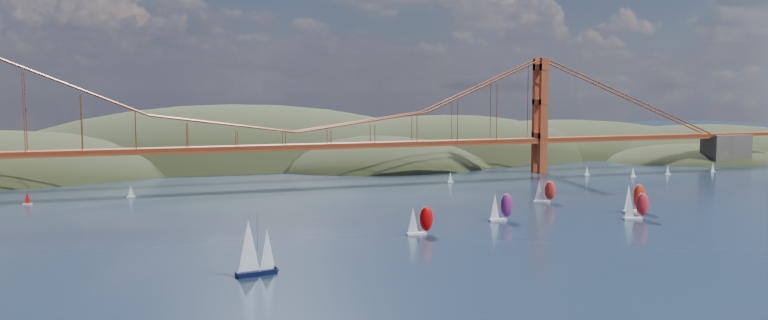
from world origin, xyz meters
The scene contains 16 objects.
ground centered at (0.00, 0.00, 0.00)m, with size 1200.00×1200.00×0.00m, color black.
headlands centered at (44.95, 278.29, -12.46)m, with size 725.00×225.00×96.00m.
bridge centered at (-1.75, 180.00, 32.23)m, with size 552.00×12.00×55.00m.
sloop_navy centered at (-43.33, 27.44, 6.17)m, with size 9.34×5.81×13.99m.
racer_0 centered at (8.17, 57.74, 4.24)m, with size 7.77×3.12×8.98m.
racer_1 centered at (81.23, 57.63, 4.54)m, with size 8.52×4.04×9.61m.
racer_2 centered at (89.20, 68.98, 5.00)m, with size 9.38×4.51×10.58m.
racer_3 centered at (72.46, 97.19, 4.18)m, with size 7.92×5.14×8.85m.
racer_rwb centered at (40.05, 69.46, 4.53)m, with size 8.44×3.63×9.60m.
distant_boat_2 centered at (-102.51, 153.28, 2.41)m, with size 3.00×2.00×4.70m.
distant_boat_3 centered at (-67.78, 159.08, 2.41)m, with size 3.00×2.00×4.70m.
distant_boat_4 centered at (134.27, 160.96, 2.41)m, with size 3.00×2.00×4.70m.
distant_boat_5 centered at (150.94, 149.13, 2.41)m, with size 3.00×2.00×4.70m.
distant_boat_6 centered at (172.58, 151.70, 2.41)m, with size 3.00×2.00×4.70m.
distant_boat_7 centered at (201.04, 153.69, 2.41)m, with size 3.00×2.00×4.70m.
distant_boat_8 centered at (63.59, 159.05, 2.41)m, with size 3.00×2.00×4.70m.
Camera 1 is at (-69.81, -134.96, 41.82)m, focal length 35.00 mm.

